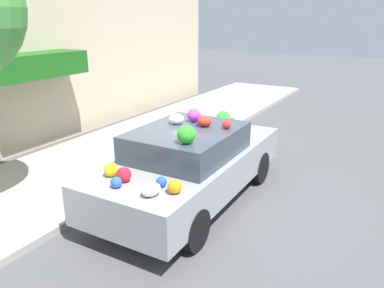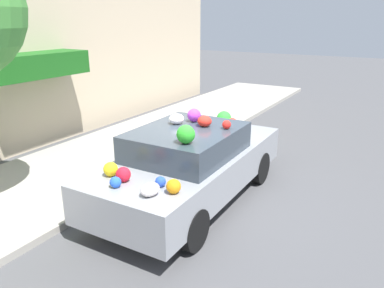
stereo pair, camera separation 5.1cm
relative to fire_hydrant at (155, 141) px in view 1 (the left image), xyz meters
The scene contains 5 objects.
ground_plane 2.21m from the fire_hydrant, 129.19° to the right, with size 60.00×60.00×0.00m, color #4C4C4F.
sidewalk_curb 1.76m from the fire_hydrant, 143.21° to the left, with size 24.00×3.20×0.12m.
building_facade 4.21m from the fire_hydrant, 112.62° to the left, with size 18.00×1.20×5.59m.
fire_hydrant is the anchor object (origin of this frame).
art_car 2.29m from the fire_hydrant, 128.01° to the right, with size 4.40×1.86×1.70m.
Camera 1 is at (-5.45, -3.28, 3.23)m, focal length 35.00 mm.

